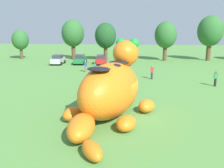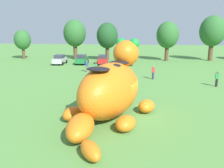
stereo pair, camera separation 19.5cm
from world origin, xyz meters
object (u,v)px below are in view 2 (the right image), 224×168
Objects in this scene: spectator_near_inflatable at (87,66)px; spectator_wandering at (153,73)px; giant_inflatable_creature at (110,89)px; spectator_mid_field at (217,79)px; car_red at (102,60)px; car_green at (82,59)px; car_orange at (126,60)px; spectator_by_cars at (96,68)px; car_silver at (60,59)px.

spectator_near_inflatable is 1.00× the size of spectator_wandering.
giant_inflatable_creature is 6.46× the size of spectator_near_inflatable.
car_red is at bearing 135.70° from spectator_mid_field.
car_red is 8.00m from spectator_near_inflatable.
spectator_wandering is (12.28, -11.81, -0.01)m from car_green.
car_red is (-4.92, 25.37, -1.15)m from giant_inflatable_creature.
car_green is at bearing 108.99° from giant_inflatable_creature.
car_orange reaches higher than spectator_wandering.
spectator_wandering is (9.47, -3.96, 0.00)m from spectator_near_inflatable.
spectator_by_cars is (4.48, -9.45, -0.01)m from car_green.
giant_inflatable_creature is 6.46× the size of spectator_by_cars.
spectator_by_cars is (1.67, -1.61, 0.00)m from spectator_near_inflatable.
car_silver is 19.57m from spectator_wandering.
giant_inflatable_creature is 2.55× the size of car_red.
spectator_near_inflatable is at bearing 108.66° from giant_inflatable_creature.
spectator_mid_field is (10.38, 10.44, -1.16)m from giant_inflatable_creature.
car_red is at bearing 100.98° from giant_inflatable_creature.
spectator_by_cars is (-3.51, -9.68, -0.01)m from car_orange.
spectator_near_inflatable is 1.00× the size of spectator_by_cars.
car_green is at bearing 115.35° from spectator_by_cars.
spectator_wandering is at bearing 156.00° from spectator_mid_field.
car_red and car_orange have the same top height.
car_orange is at bearing 1.79° from car_red.
car_green is (3.89, 0.78, 0.00)m from car_silver.
car_red is 2.53× the size of spectator_by_cars.
car_orange reaches higher than spectator_mid_field.
spectator_by_cars and spectator_wandering have the same top height.
spectator_near_inflatable is 2.32m from spectator_by_cars.
car_red is at bearing 83.08° from spectator_near_inflatable.
car_orange is 2.53× the size of spectator_near_inflatable.
spectator_near_inflatable is (-5.88, 17.43, -1.16)m from giant_inflatable_creature.
spectator_mid_field and spectator_wandering have the same top height.
car_green is 10.46m from spectator_by_cars.
giant_inflatable_creature reaches higher than spectator_by_cars.
giant_inflatable_creature is 6.46× the size of spectator_wandering.
spectator_mid_field is 1.00× the size of spectator_wandering.
spectator_wandering is at bearing -34.30° from car_silver.
spectator_mid_field is at bearing 45.16° from giant_inflatable_creature.
car_green is 3.78m from car_red.
car_silver is at bearing -173.46° from car_red.
spectator_near_inflatable is (6.70, -7.06, -0.01)m from car_silver.
spectator_mid_field is at bearing -53.66° from car_orange.
giant_inflatable_creature is at bearing -79.02° from car_red.
car_green is (-8.69, 25.27, -1.15)m from giant_inflatable_creature.
spectator_wandering is at bearing 75.09° from giant_inflatable_creature.
car_orange is at bearing 70.05° from spectator_by_cars.
car_silver is at bearing -175.14° from car_orange.
spectator_mid_field is at bearing -24.00° from spectator_wandering.
giant_inflatable_creature is at bearing -134.84° from spectator_mid_field.
spectator_wandering is at bearing -22.72° from spectator_near_inflatable.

